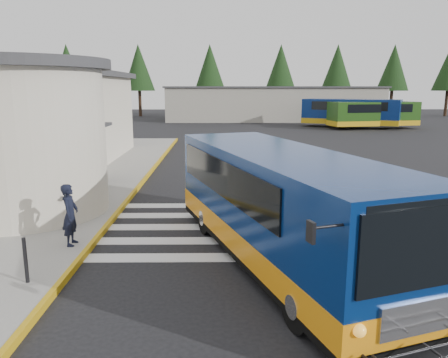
{
  "coord_description": "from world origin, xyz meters",
  "views": [
    {
      "loc": [
        -0.73,
        -13.28,
        4.11
      ],
      "look_at": [
        -0.58,
        -0.5,
        1.41
      ],
      "focal_mm": 35.0,
      "sensor_mm": 36.0,
      "label": 1
    }
  ],
  "objects_px": {
    "pedestrian_b": "(59,198)",
    "far_bus_a": "(351,112)",
    "transit_bus": "(281,210)",
    "pedestrian_a": "(70,215)",
    "far_bus_b": "(373,114)",
    "bollard": "(26,260)"
  },
  "relations": [
    {
      "from": "pedestrian_b",
      "to": "far_bus_a",
      "type": "distance_m",
      "value": 37.74
    },
    {
      "from": "transit_bus",
      "to": "pedestrian_b",
      "type": "xyz_separation_m",
      "value": [
        -6.03,
        2.26,
        -0.26
      ]
    },
    {
      "from": "pedestrian_a",
      "to": "transit_bus",
      "type": "bearing_deg",
      "value": -99.23
    },
    {
      "from": "pedestrian_a",
      "to": "far_bus_b",
      "type": "height_order",
      "value": "far_bus_b"
    },
    {
      "from": "far_bus_a",
      "to": "transit_bus",
      "type": "bearing_deg",
      "value": -171.5
    },
    {
      "from": "transit_bus",
      "to": "pedestrian_a",
      "type": "xyz_separation_m",
      "value": [
        -5.24,
        0.8,
        -0.33
      ]
    },
    {
      "from": "pedestrian_b",
      "to": "far_bus_a",
      "type": "height_order",
      "value": "far_bus_a"
    },
    {
      "from": "transit_bus",
      "to": "pedestrian_b",
      "type": "relative_size",
      "value": 5.58
    },
    {
      "from": "bollard",
      "to": "transit_bus",
      "type": "bearing_deg",
      "value": 14.55
    },
    {
      "from": "far_bus_a",
      "to": "pedestrian_a",
      "type": "bearing_deg",
      "value": -179.25
    },
    {
      "from": "pedestrian_a",
      "to": "far_bus_a",
      "type": "height_order",
      "value": "far_bus_a"
    },
    {
      "from": "pedestrian_a",
      "to": "far_bus_b",
      "type": "relative_size",
      "value": 0.17
    },
    {
      "from": "pedestrian_a",
      "to": "bollard",
      "type": "bearing_deg",
      "value": 174.36
    },
    {
      "from": "transit_bus",
      "to": "far_bus_b",
      "type": "xyz_separation_m",
      "value": [
        13.98,
        33.92,
        0.23
      ]
    },
    {
      "from": "pedestrian_a",
      "to": "far_bus_a",
      "type": "bearing_deg",
      "value": -27.16
    },
    {
      "from": "bollard",
      "to": "far_bus_a",
      "type": "xyz_separation_m",
      "value": [
        17.54,
        36.76,
        0.98
      ]
    },
    {
      "from": "pedestrian_b",
      "to": "far_bus_a",
      "type": "xyz_separation_m",
      "value": [
        18.13,
        33.09,
        0.6
      ]
    },
    {
      "from": "far_bus_a",
      "to": "bollard",
      "type": "bearing_deg",
      "value": -178.11
    },
    {
      "from": "pedestrian_b",
      "to": "bollard",
      "type": "distance_m",
      "value": 3.74
    },
    {
      "from": "transit_bus",
      "to": "far_bus_a",
      "type": "relative_size",
      "value": 0.98
    },
    {
      "from": "bollard",
      "to": "pedestrian_a",
      "type": "bearing_deg",
      "value": 84.87
    },
    {
      "from": "transit_bus",
      "to": "pedestrian_a",
      "type": "relative_size",
      "value": 6.08
    }
  ]
}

